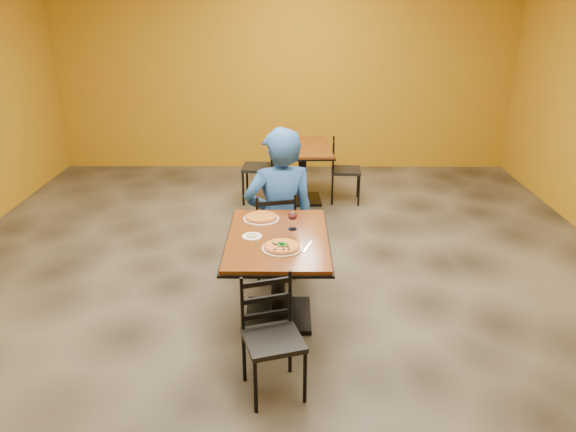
{
  "coord_description": "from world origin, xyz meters",
  "views": [
    {
      "loc": [
        0.1,
        -4.5,
        2.53
      ],
      "look_at": [
        0.08,
        -0.3,
        0.85
      ],
      "focal_mm": 34.0,
      "sensor_mm": 36.0,
      "label": 1
    }
  ],
  "objects_px": {
    "chair_second_right": "(346,171)",
    "diner": "(280,202)",
    "chair_main_far": "(273,232)",
    "plate_far": "(261,219)",
    "table_second": "(303,161)",
    "wine_glass": "(293,219)",
    "pizza_far": "(261,217)",
    "chair_main_near": "(273,341)",
    "pizza_main": "(282,246)",
    "side_plate": "(252,236)",
    "chair_second_left": "(259,168)",
    "plate_main": "(282,248)",
    "table_main": "(278,258)"
  },
  "relations": [
    {
      "from": "plate_main",
      "to": "chair_main_far",
      "type": "bearing_deg",
      "value": 95.59
    },
    {
      "from": "table_main",
      "to": "pizza_far",
      "type": "xyz_separation_m",
      "value": [
        -0.15,
        0.38,
        0.21
      ]
    },
    {
      "from": "chair_main_far",
      "to": "plate_far",
      "type": "relative_size",
      "value": 2.79
    },
    {
      "from": "table_second",
      "to": "plate_main",
      "type": "relative_size",
      "value": 3.62
    },
    {
      "from": "table_main",
      "to": "side_plate",
      "type": "xyz_separation_m",
      "value": [
        -0.21,
        -0.01,
        0.2
      ]
    },
    {
      "from": "chair_second_right",
      "to": "diner",
      "type": "bearing_deg",
      "value": 162.11
    },
    {
      "from": "table_main",
      "to": "plate_far",
      "type": "bearing_deg",
      "value": 111.88
    },
    {
      "from": "diner",
      "to": "plate_main",
      "type": "distance_m",
      "value": 1.09
    },
    {
      "from": "chair_main_near",
      "to": "chair_second_left",
      "type": "bearing_deg",
      "value": 77.36
    },
    {
      "from": "pizza_main",
      "to": "chair_main_near",
      "type": "bearing_deg",
      "value": -93.89
    },
    {
      "from": "plate_far",
      "to": "pizza_far",
      "type": "xyz_separation_m",
      "value": [
        -0.0,
        -0.0,
        0.02
      ]
    },
    {
      "from": "side_plate",
      "to": "chair_second_left",
      "type": "bearing_deg",
      "value": 92.14
    },
    {
      "from": "chair_main_near",
      "to": "diner",
      "type": "distance_m",
      "value": 1.83
    },
    {
      "from": "chair_main_far",
      "to": "pizza_far",
      "type": "xyz_separation_m",
      "value": [
        -0.09,
        -0.44,
        0.34
      ]
    },
    {
      "from": "pizza_far",
      "to": "plate_far",
      "type": "bearing_deg",
      "value": 45.0
    },
    {
      "from": "chair_second_right",
      "to": "wine_glass",
      "type": "height_order",
      "value": "wine_glass"
    },
    {
      "from": "chair_main_near",
      "to": "pizza_far",
      "type": "distance_m",
      "value": 1.37
    },
    {
      "from": "chair_second_left",
      "to": "side_plate",
      "type": "height_order",
      "value": "chair_second_left"
    },
    {
      "from": "table_main",
      "to": "table_second",
      "type": "bearing_deg",
      "value": 84.86
    },
    {
      "from": "chair_main_far",
      "to": "plate_far",
      "type": "height_order",
      "value": "chair_main_far"
    },
    {
      "from": "wine_glass",
      "to": "chair_second_right",
      "type": "bearing_deg",
      "value": 75.36
    },
    {
      "from": "table_second",
      "to": "pizza_far",
      "type": "relative_size",
      "value": 4.01
    },
    {
      "from": "table_main",
      "to": "chair_main_far",
      "type": "relative_size",
      "value": 1.42
    },
    {
      "from": "table_second",
      "to": "chair_main_near",
      "type": "xyz_separation_m",
      "value": [
        -0.27,
        -3.83,
        -0.14
      ]
    },
    {
      "from": "pizza_main",
      "to": "diner",
      "type": "bearing_deg",
      "value": 91.79
    },
    {
      "from": "chair_main_far",
      "to": "side_plate",
      "type": "height_order",
      "value": "chair_main_far"
    },
    {
      "from": "chair_second_right",
      "to": "pizza_main",
      "type": "xyz_separation_m",
      "value": [
        -0.8,
        -3.11,
        0.35
      ]
    },
    {
      "from": "plate_main",
      "to": "pizza_main",
      "type": "height_order",
      "value": "pizza_main"
    },
    {
      "from": "chair_second_right",
      "to": "pizza_main",
      "type": "relative_size",
      "value": 2.97
    },
    {
      "from": "table_second",
      "to": "wine_glass",
      "type": "bearing_deg",
      "value": -92.93
    },
    {
      "from": "diner",
      "to": "side_plate",
      "type": "xyz_separation_m",
      "value": [
        -0.21,
        -0.87,
        0.03
      ]
    },
    {
      "from": "chair_main_far",
      "to": "side_plate",
      "type": "distance_m",
      "value": 0.9
    },
    {
      "from": "table_main",
      "to": "chair_second_right",
      "type": "xyz_separation_m",
      "value": [
        0.83,
        2.89,
        -0.14
      ]
    },
    {
      "from": "chair_second_left",
      "to": "chair_second_right",
      "type": "bearing_deg",
      "value": 93.59
    },
    {
      "from": "chair_second_right",
      "to": "wine_glass",
      "type": "xyz_separation_m",
      "value": [
        -0.71,
        -2.73,
        0.42
      ]
    },
    {
      "from": "chair_main_near",
      "to": "wine_glass",
      "type": "xyz_separation_m",
      "value": [
        0.13,
        1.09,
        0.43
      ]
    },
    {
      "from": "plate_far",
      "to": "plate_main",
      "type": "bearing_deg",
      "value": -72.53
    },
    {
      "from": "table_second",
      "to": "pizza_main",
      "type": "bearing_deg",
      "value": -94.07
    },
    {
      "from": "chair_main_far",
      "to": "pizza_far",
      "type": "relative_size",
      "value": 3.09
    },
    {
      "from": "chair_main_near",
      "to": "plate_main",
      "type": "height_order",
      "value": "chair_main_near"
    },
    {
      "from": "side_plate",
      "to": "plate_far",
      "type": "bearing_deg",
      "value": 81.75
    },
    {
      "from": "pizza_main",
      "to": "plate_far",
      "type": "height_order",
      "value": "pizza_main"
    },
    {
      "from": "table_second",
      "to": "chair_main_far",
      "type": "relative_size",
      "value": 1.3
    },
    {
      "from": "pizza_far",
      "to": "table_main",
      "type": "bearing_deg",
      "value": -68.12
    },
    {
      "from": "chair_second_left",
      "to": "diner",
      "type": "relative_size",
      "value": 0.63
    },
    {
      "from": "pizza_main",
      "to": "pizza_far",
      "type": "height_order",
      "value": "same"
    },
    {
      "from": "pizza_main",
      "to": "plate_main",
      "type": "bearing_deg",
      "value": 0.0
    },
    {
      "from": "chair_main_near",
      "to": "pizza_far",
      "type": "height_order",
      "value": "chair_main_near"
    },
    {
      "from": "chair_second_right",
      "to": "plate_far",
      "type": "xyz_separation_m",
      "value": [
        -0.98,
        -2.51,
        0.33
      ]
    },
    {
      "from": "table_second",
      "to": "pizza_far",
      "type": "distance_m",
      "value": 2.55
    }
  ]
}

